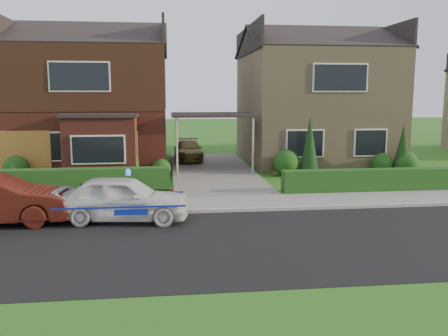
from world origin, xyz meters
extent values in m
plane|color=#245416|center=(0.00, 0.00, 0.00)|extent=(120.00, 120.00, 0.00)
cube|color=black|center=(0.00, 0.00, 0.00)|extent=(60.00, 6.00, 0.02)
cube|color=#9E9993|center=(0.00, 3.05, 0.06)|extent=(60.00, 0.16, 0.12)
cube|color=slate|center=(0.00, 4.10, 0.05)|extent=(60.00, 2.00, 0.10)
cube|color=#666059|center=(0.00, 11.00, 0.06)|extent=(3.80, 12.00, 0.12)
cube|color=maroon|center=(-5.80, 14.00, 2.90)|extent=(7.20, 8.00, 5.80)
cube|color=white|center=(-7.38, 9.98, 1.40)|extent=(1.80, 0.08, 1.30)
cube|color=white|center=(-4.22, 9.98, 1.40)|extent=(1.60, 0.08, 1.30)
cube|color=white|center=(-5.80, 9.98, 4.40)|extent=(2.60, 0.08, 1.30)
cube|color=black|center=(-5.80, 14.00, 4.35)|extent=(7.26, 8.06, 2.90)
cube|color=maroon|center=(-4.94, 9.30, 1.35)|extent=(3.00, 1.40, 2.70)
cube|color=black|center=(-4.94, 9.30, 2.77)|extent=(3.20, 1.60, 0.14)
cube|color=#99815D|center=(5.80, 14.00, 2.90)|extent=(7.20, 8.00, 5.80)
cube|color=white|center=(4.22, 9.98, 1.40)|extent=(1.80, 0.08, 1.30)
cube|color=white|center=(7.38, 9.98, 1.40)|extent=(1.60, 0.08, 1.30)
cube|color=white|center=(5.80, 9.98, 4.40)|extent=(2.60, 0.08, 1.30)
cube|color=black|center=(0.00, 11.00, 2.70)|extent=(3.80, 3.00, 0.14)
cylinder|color=gray|center=(-1.70, 9.60, 1.35)|extent=(0.10, 0.10, 2.70)
cylinder|color=gray|center=(1.70, 9.60, 1.35)|extent=(0.10, 0.10, 2.70)
cube|color=brown|center=(-8.25, 9.96, 1.05)|extent=(2.20, 0.10, 2.10)
cube|color=maroon|center=(-5.80, 5.30, 0.18)|extent=(7.70, 0.25, 0.36)
cube|color=#153210|center=(-5.80, 5.45, 0.00)|extent=(7.50, 0.55, 0.90)
cube|color=#153210|center=(5.80, 5.35, 0.00)|extent=(7.50, 0.55, 0.80)
sphere|color=#153210|center=(-8.50, 9.50, 0.54)|extent=(1.08, 1.08, 1.08)
sphere|color=#153210|center=(-4.00, 9.30, 0.66)|extent=(1.32, 1.32, 1.32)
sphere|color=#153210|center=(-2.40, 9.60, 0.42)|extent=(0.84, 0.84, 0.84)
sphere|color=#153210|center=(3.20, 9.40, 0.60)|extent=(1.20, 1.20, 1.20)
sphere|color=#153210|center=(7.80, 9.50, 0.48)|extent=(0.96, 0.96, 0.96)
sphere|color=#153210|center=(8.80, 9.20, 0.54)|extent=(1.08, 1.08, 1.08)
cone|color=black|center=(4.20, 9.20, 1.30)|extent=(0.90, 0.90, 2.60)
cone|color=black|center=(8.60, 9.20, 1.10)|extent=(0.90, 0.90, 2.20)
imported|color=silver|center=(-3.41, 2.40, 0.66)|extent=(2.02, 4.04, 1.32)
sphere|color=#193FF2|center=(-3.22, 2.40, 1.40)|extent=(0.17, 0.17, 0.17)
cube|color=navy|center=(-3.41, 1.62, 0.61)|extent=(3.57, 0.02, 0.05)
cube|color=navy|center=(-3.41, 3.18, 0.61)|extent=(3.57, 0.01, 0.05)
ellipsoid|color=black|center=(-4.49, 2.30, 0.93)|extent=(0.22, 0.17, 0.21)
sphere|color=white|center=(-4.48, 2.24, 0.92)|extent=(0.11, 0.11, 0.11)
sphere|color=black|center=(-4.47, 2.28, 1.07)|extent=(0.13, 0.13, 0.13)
cone|color=black|center=(-4.52, 2.29, 1.13)|extent=(0.04, 0.04, 0.05)
cone|color=black|center=(-4.43, 2.29, 1.13)|extent=(0.04, 0.04, 0.05)
imported|color=brown|center=(-1.00, 14.33, 0.66)|extent=(1.51, 3.69, 1.07)
imported|color=gray|center=(-2.95, 7.43, 0.33)|extent=(0.45, 0.40, 0.67)
imported|color=gray|center=(-2.50, 8.27, 0.33)|extent=(0.41, 0.41, 0.66)
camera|label=1|loc=(-2.08, -11.25, 3.66)|focal=38.00mm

